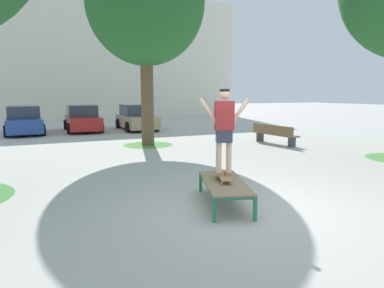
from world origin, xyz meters
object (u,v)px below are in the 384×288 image
at_px(tree_mid_back, 146,3).
at_px(car_tan, 136,118).
at_px(car_red, 82,119).
at_px(skater, 224,126).
at_px(car_blue, 24,121).
at_px(light_post, 148,58).
at_px(park_bench, 274,134).
at_px(skate_box, 224,184).
at_px(skateboard, 223,176).

relative_size(tree_mid_back, car_tan, 1.95).
xyz_separation_m(tree_mid_back, car_red, (-1.76, 6.91, -5.04)).
relative_size(skater, car_red, 0.40).
height_order(car_blue, car_red, same).
relative_size(car_blue, car_red, 1.00).
bearing_deg(car_tan, car_blue, 176.10).
xyz_separation_m(skater, light_post, (1.80, 10.27, 2.29)).
height_order(car_tan, park_bench, car_tan).
bearing_deg(car_tan, skater, -99.18).
relative_size(tree_mid_back, park_bench, 3.40).
distance_m(skater, light_post, 10.67).
xyz_separation_m(skate_box, park_bench, (6.07, 6.19, 0.03)).
relative_size(skateboard, park_bench, 0.34).
bearing_deg(park_bench, car_tan, 113.69).
height_order(tree_mid_back, park_bench, tree_mid_back).
height_order(tree_mid_back, car_blue, tree_mid_back).
distance_m(skateboard, tree_mid_back, 9.70).
height_order(skateboard, car_tan, car_tan).
height_order(skateboard, tree_mid_back, tree_mid_back).
distance_m(skater, park_bench, 8.64).
bearing_deg(car_red, park_bench, -52.96).
bearing_deg(park_bench, skateboard, -134.79).
distance_m(car_red, park_bench, 11.22).
relative_size(tree_mid_back, car_blue, 1.94).
xyz_separation_m(car_tan, light_post, (-0.54, -4.23, 3.13)).
bearing_deg(skate_box, car_tan, 80.75).
distance_m(car_blue, car_red, 3.07).
bearing_deg(park_bench, car_blue, 138.02).
relative_size(car_blue, park_bench, 1.75).
bearing_deg(car_red, car_blue, -177.82).
distance_m(skateboard, skater, 0.99).
relative_size(car_blue, light_post, 0.73).
distance_m(skater, tree_mid_back, 9.21).
xyz_separation_m(skate_box, car_blue, (-3.75, 15.02, 0.28)).
height_order(skater, car_red, skater).
bearing_deg(car_blue, skater, -75.76).
xyz_separation_m(skater, car_red, (-0.72, 15.03, -0.84)).
bearing_deg(tree_mid_back, skateboard, -97.26).
bearing_deg(tree_mid_back, park_bench, -22.26).
xyz_separation_m(car_blue, car_tan, (6.13, -0.42, 0.00)).
height_order(car_tan, light_post, light_post).
distance_m(skate_box, tree_mid_back, 9.86).
bearing_deg(light_post, park_bench, -44.70).
bearing_deg(car_red, light_post, -62.09).
xyz_separation_m(car_red, park_bench, (6.76, -8.95, -0.24)).
bearing_deg(skate_box, tree_mid_back, 82.58).
distance_m(tree_mid_back, park_bench, 7.56).
height_order(car_red, park_bench, car_red).
relative_size(car_blue, car_tan, 1.01).
relative_size(skater, tree_mid_back, 0.21).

